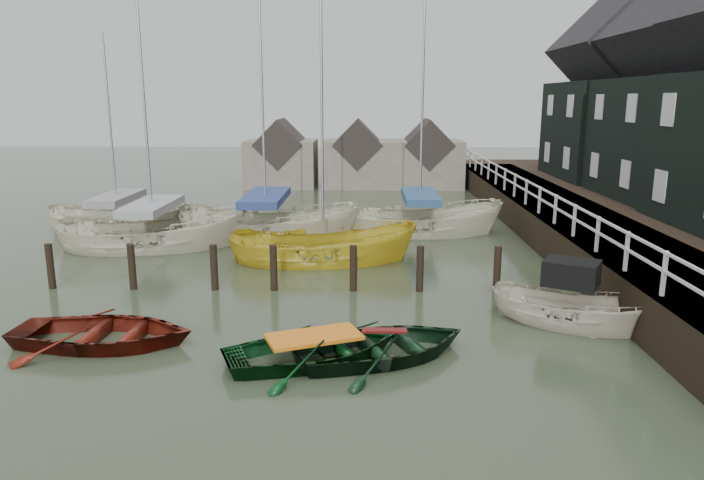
{
  "coord_description": "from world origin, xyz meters",
  "views": [
    {
      "loc": [
        1.59,
        -15.13,
        5.68
      ],
      "look_at": [
        1.14,
        3.75,
        1.4
      ],
      "focal_mm": 32.0,
      "sensor_mm": 36.0,
      "label": 1
    }
  ],
  "objects_px": {
    "rowboat_red": "(104,345)",
    "rowboat_green": "(314,361)",
    "rowboat_dkgreen": "(384,357)",
    "sailboat_b": "(267,239)",
    "sailboat_d": "(419,232)",
    "sailboat_c": "(323,261)",
    "sailboat_e": "(119,232)",
    "motorboat": "(570,322)",
    "sailboat_a": "(155,247)"
  },
  "relations": [
    {
      "from": "rowboat_red",
      "to": "sailboat_a",
      "type": "relative_size",
      "value": 0.38
    },
    {
      "from": "rowboat_red",
      "to": "sailboat_b",
      "type": "xyz_separation_m",
      "value": [
        2.09,
        11.19,
        0.06
      ]
    },
    {
      "from": "rowboat_green",
      "to": "sailboat_c",
      "type": "relative_size",
      "value": 0.36
    },
    {
      "from": "rowboat_green",
      "to": "sailboat_c",
      "type": "xyz_separation_m",
      "value": [
        -0.39,
        8.64,
        0.01
      ]
    },
    {
      "from": "sailboat_b",
      "to": "sailboat_e",
      "type": "height_order",
      "value": "sailboat_b"
    },
    {
      "from": "rowboat_green",
      "to": "sailboat_b",
      "type": "bearing_deg",
      "value": -8.63
    },
    {
      "from": "rowboat_green",
      "to": "motorboat",
      "type": "relative_size",
      "value": 0.9
    },
    {
      "from": "rowboat_dkgreen",
      "to": "sailboat_b",
      "type": "bearing_deg",
      "value": -2.9
    },
    {
      "from": "rowboat_green",
      "to": "sailboat_c",
      "type": "height_order",
      "value": "sailboat_c"
    },
    {
      "from": "rowboat_red",
      "to": "sailboat_b",
      "type": "distance_m",
      "value": 11.39
    },
    {
      "from": "sailboat_c",
      "to": "sailboat_a",
      "type": "bearing_deg",
      "value": 69.46
    },
    {
      "from": "sailboat_e",
      "to": "rowboat_red",
      "type": "bearing_deg",
      "value": -149.51
    },
    {
      "from": "sailboat_a",
      "to": "sailboat_b",
      "type": "height_order",
      "value": "sailboat_a"
    },
    {
      "from": "motorboat",
      "to": "sailboat_e",
      "type": "distance_m",
      "value": 19.22
    },
    {
      "from": "rowboat_dkgreen",
      "to": "sailboat_c",
      "type": "height_order",
      "value": "sailboat_c"
    },
    {
      "from": "rowboat_red",
      "to": "rowboat_green",
      "type": "bearing_deg",
      "value": -96.93
    },
    {
      "from": "sailboat_c",
      "to": "sailboat_e",
      "type": "bearing_deg",
      "value": 58.77
    },
    {
      "from": "sailboat_e",
      "to": "motorboat",
      "type": "bearing_deg",
      "value": -113.75
    },
    {
      "from": "sailboat_b",
      "to": "sailboat_d",
      "type": "xyz_separation_m",
      "value": [
        6.36,
        1.43,
        0.0
      ]
    },
    {
      "from": "sailboat_b",
      "to": "sailboat_d",
      "type": "bearing_deg",
      "value": -68.14
    },
    {
      "from": "motorboat",
      "to": "sailboat_e",
      "type": "bearing_deg",
      "value": 84.3
    },
    {
      "from": "rowboat_dkgreen",
      "to": "sailboat_a",
      "type": "xyz_separation_m",
      "value": [
        -8.64,
        10.32,
        0.06
      ]
    },
    {
      "from": "rowboat_red",
      "to": "rowboat_green",
      "type": "distance_m",
      "value": 5.1
    },
    {
      "from": "sailboat_b",
      "to": "sailboat_c",
      "type": "xyz_separation_m",
      "value": [
        2.56,
        -3.36,
        -0.05
      ]
    },
    {
      "from": "rowboat_green",
      "to": "sailboat_e",
      "type": "height_order",
      "value": "sailboat_e"
    },
    {
      "from": "rowboat_red",
      "to": "sailboat_d",
      "type": "height_order",
      "value": "sailboat_d"
    },
    {
      "from": "motorboat",
      "to": "sailboat_e",
      "type": "relative_size",
      "value": 0.46
    },
    {
      "from": "sailboat_e",
      "to": "sailboat_b",
      "type": "bearing_deg",
      "value": -89.54
    },
    {
      "from": "rowboat_green",
      "to": "sailboat_c",
      "type": "distance_m",
      "value": 8.65
    },
    {
      "from": "rowboat_red",
      "to": "sailboat_a",
      "type": "bearing_deg",
      "value": 14.1
    },
    {
      "from": "rowboat_green",
      "to": "sailboat_e",
      "type": "bearing_deg",
      "value": 13.38
    },
    {
      "from": "rowboat_red",
      "to": "sailboat_a",
      "type": "height_order",
      "value": "sailboat_a"
    },
    {
      "from": "sailboat_a",
      "to": "sailboat_e",
      "type": "bearing_deg",
      "value": 31.35
    },
    {
      "from": "motorboat",
      "to": "sailboat_c",
      "type": "xyz_separation_m",
      "value": [
        -6.74,
        6.31,
        -0.09
      ]
    },
    {
      "from": "sailboat_a",
      "to": "sailboat_d",
      "type": "distance_m",
      "value": 10.89
    },
    {
      "from": "sailboat_b",
      "to": "rowboat_green",
      "type": "bearing_deg",
      "value": -157.04
    },
    {
      "from": "rowboat_green",
      "to": "sailboat_a",
      "type": "height_order",
      "value": "sailboat_a"
    },
    {
      "from": "rowboat_red",
      "to": "sailboat_b",
      "type": "height_order",
      "value": "sailboat_b"
    },
    {
      "from": "sailboat_d",
      "to": "rowboat_dkgreen",
      "type": "bearing_deg",
      "value": 171.97
    },
    {
      "from": "sailboat_a",
      "to": "sailboat_e",
      "type": "xyz_separation_m",
      "value": [
        -2.42,
        2.65,
        -0.0
      ]
    },
    {
      "from": "rowboat_red",
      "to": "motorboat",
      "type": "bearing_deg",
      "value": -80.2
    },
    {
      "from": "rowboat_dkgreen",
      "to": "sailboat_b",
      "type": "height_order",
      "value": "sailboat_b"
    },
    {
      "from": "rowboat_green",
      "to": "sailboat_d",
      "type": "relative_size",
      "value": 0.32
    },
    {
      "from": "sailboat_e",
      "to": "sailboat_c",
      "type": "bearing_deg",
      "value": -105.84
    },
    {
      "from": "sailboat_a",
      "to": "sailboat_b",
      "type": "relative_size",
      "value": 1.0
    },
    {
      "from": "sailboat_c",
      "to": "sailboat_d",
      "type": "bearing_deg",
      "value": -43.15
    },
    {
      "from": "rowboat_red",
      "to": "sailboat_e",
      "type": "relative_size",
      "value": 0.44
    },
    {
      "from": "rowboat_green",
      "to": "sailboat_d",
      "type": "distance_m",
      "value": 13.86
    },
    {
      "from": "rowboat_green",
      "to": "sailboat_b",
      "type": "distance_m",
      "value": 12.36
    },
    {
      "from": "rowboat_red",
      "to": "rowboat_green",
      "type": "height_order",
      "value": "rowboat_red"
    }
  ]
}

